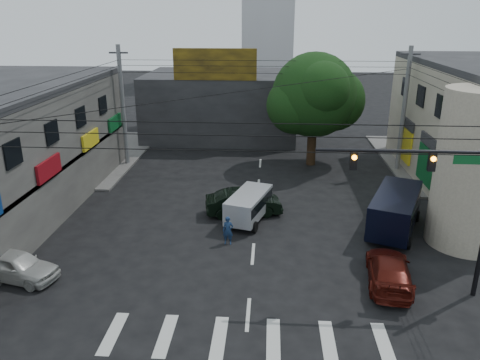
# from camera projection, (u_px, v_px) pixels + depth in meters

# --- Properties ---
(ground) EXTENTS (160.00, 160.00, 0.00)m
(ground) POSITION_uv_depth(u_px,v_px,m) (251.00, 275.00, 21.44)
(ground) COLOR black
(ground) RESTS_ON ground
(sidewalk_far_left) EXTENTS (16.00, 16.00, 0.15)m
(sidewalk_far_left) POSITION_uv_depth(u_px,v_px,m) (47.00, 155.00, 39.43)
(sidewalk_far_left) COLOR #514F4C
(sidewalk_far_left) RESTS_ON ground
(corner_column) EXTENTS (4.00, 4.00, 8.00)m
(corner_column) POSITION_uv_depth(u_px,v_px,m) (477.00, 170.00, 23.18)
(corner_column) COLOR gray
(corner_column) RESTS_ON ground
(building_far) EXTENTS (14.00, 10.00, 6.00)m
(building_far) POSITION_uv_depth(u_px,v_px,m) (222.00, 105.00, 45.11)
(building_far) COLOR #232326
(building_far) RESTS_ON ground
(billboard) EXTENTS (7.00, 0.30, 2.60)m
(billboard) POSITION_uv_depth(u_px,v_px,m) (215.00, 64.00, 39.06)
(billboard) COLOR olive
(billboard) RESTS_ON building_far
(street_tree) EXTENTS (6.40, 6.40, 8.70)m
(street_tree) POSITION_uv_depth(u_px,v_px,m) (314.00, 95.00, 35.33)
(street_tree) COLOR black
(street_tree) RESTS_ON ground
(traffic_gantry) EXTENTS (7.10, 0.35, 7.20)m
(traffic_gantry) POSITION_uv_depth(u_px,v_px,m) (450.00, 188.00, 18.39)
(traffic_gantry) COLOR black
(traffic_gantry) RESTS_ON ground
(utility_pole_far_left) EXTENTS (0.32, 0.32, 9.20)m
(utility_pole_far_left) POSITION_uv_depth(u_px,v_px,m) (123.00, 107.00, 35.57)
(utility_pole_far_left) COLOR #59595B
(utility_pole_far_left) RESTS_ON ground
(utility_pole_far_right) EXTENTS (0.32, 0.32, 9.20)m
(utility_pole_far_right) POSITION_uv_depth(u_px,v_px,m) (404.00, 110.00, 34.29)
(utility_pole_far_right) COLOR #59595B
(utility_pole_far_right) RESTS_ON ground
(dark_sedan) EXTENTS (3.16, 5.05, 1.48)m
(dark_sedan) POSITION_uv_depth(u_px,v_px,m) (244.00, 203.00, 27.70)
(dark_sedan) COLOR black
(dark_sedan) RESTS_ON ground
(white_compact) EXTENTS (3.45, 4.65, 1.33)m
(white_compact) POSITION_uv_depth(u_px,v_px,m) (16.00, 266.00, 20.92)
(white_compact) COLOR #B2B2AD
(white_compact) RESTS_ON ground
(maroon_sedan) EXTENTS (3.04, 4.97, 1.30)m
(maroon_sedan) POSITION_uv_depth(u_px,v_px,m) (389.00, 270.00, 20.57)
(maroon_sedan) COLOR #450F09
(maroon_sedan) RESTS_ON ground
(silver_minivan) EXTENTS (4.82, 3.82, 1.68)m
(silver_minivan) POSITION_uv_depth(u_px,v_px,m) (249.00, 207.00, 26.77)
(silver_minivan) COLOR #AEB0B6
(silver_minivan) RESTS_ON ground
(navy_van) EXTENTS (6.94, 5.91, 2.20)m
(navy_van) POSITION_uv_depth(u_px,v_px,m) (395.00, 212.00, 25.46)
(navy_van) COLOR black
(navy_van) RESTS_ON ground
(traffic_officer) EXTENTS (0.58, 0.40, 1.51)m
(traffic_officer) POSITION_uv_depth(u_px,v_px,m) (228.00, 231.00, 24.09)
(traffic_officer) COLOR #152A4C
(traffic_officer) RESTS_ON ground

